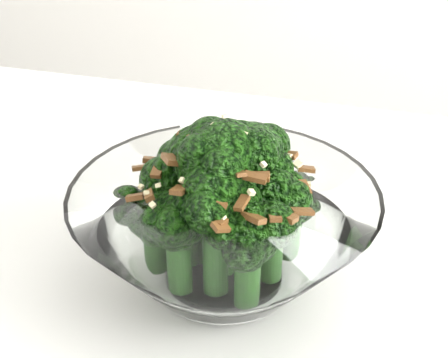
# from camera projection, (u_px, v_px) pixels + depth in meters

# --- Properties ---
(table) EXTENTS (1.23, 0.85, 0.75)m
(table) POSITION_uv_depth(u_px,v_px,m) (304.00, 355.00, 0.55)
(table) COLOR white
(table) RESTS_ON ground
(broccoli_dish) EXTENTS (0.25, 0.25, 0.16)m
(broccoli_dish) POSITION_uv_depth(u_px,v_px,m) (223.00, 223.00, 0.50)
(broccoli_dish) COLOR white
(broccoli_dish) RESTS_ON table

